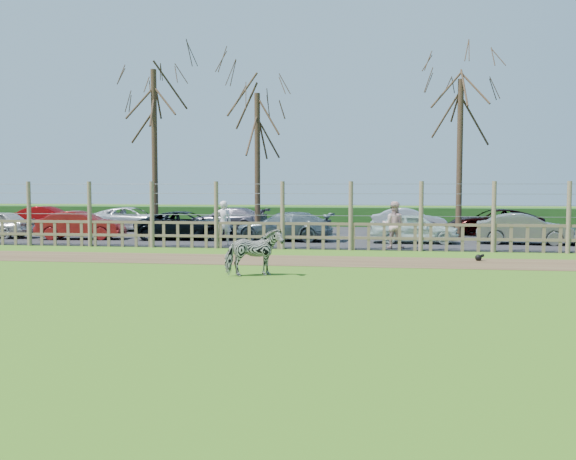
# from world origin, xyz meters

# --- Properties ---
(ground) EXTENTS (120.00, 120.00, 0.00)m
(ground) POSITION_xyz_m (0.00, 0.00, 0.00)
(ground) COLOR #518A2B
(ground) RESTS_ON ground
(dirt_strip) EXTENTS (34.00, 2.80, 0.01)m
(dirt_strip) POSITION_xyz_m (0.00, 4.50, 0.01)
(dirt_strip) COLOR brown
(dirt_strip) RESTS_ON ground
(asphalt) EXTENTS (44.00, 13.00, 0.04)m
(asphalt) POSITION_xyz_m (0.00, 14.50, 0.02)
(asphalt) COLOR #232326
(asphalt) RESTS_ON ground
(hedge) EXTENTS (46.00, 2.00, 1.10)m
(hedge) POSITION_xyz_m (0.00, 21.50, 0.55)
(hedge) COLOR #1E4716
(hedge) RESTS_ON ground
(fence) EXTENTS (30.16, 0.16, 2.50)m
(fence) POSITION_xyz_m (0.00, 8.00, 0.80)
(fence) COLOR brown
(fence) RESTS_ON ground
(tree_left) EXTENTS (4.80, 4.80, 7.88)m
(tree_left) POSITION_xyz_m (-6.50, 12.50, 5.62)
(tree_left) COLOR #3D2B1E
(tree_left) RESTS_ON ground
(tree_mid) EXTENTS (4.80, 4.80, 6.83)m
(tree_mid) POSITION_xyz_m (-2.00, 13.50, 4.87)
(tree_mid) COLOR #3D2B1E
(tree_mid) RESTS_ON ground
(tree_right) EXTENTS (4.80, 4.80, 7.35)m
(tree_right) POSITION_xyz_m (7.00, 14.00, 5.24)
(tree_right) COLOR #3D2B1E
(tree_right) RESTS_ON ground
(zebra) EXTENTS (1.62, 1.18, 1.24)m
(zebra) POSITION_xyz_m (0.33, 0.95, 0.62)
(zebra) COLOR gray
(zebra) RESTS_ON ground
(visitor_a) EXTENTS (0.73, 0.60, 1.72)m
(visitor_a) POSITION_xyz_m (-2.39, 8.61, 0.90)
(visitor_a) COLOR silver
(visitor_a) RESTS_ON asphalt
(visitor_b) EXTENTS (0.92, 0.76, 1.72)m
(visitor_b) POSITION_xyz_m (4.05, 8.47, 0.90)
(visitor_b) COLOR beige
(visitor_b) RESTS_ON asphalt
(crow) EXTENTS (0.28, 0.21, 0.23)m
(crow) POSITION_xyz_m (6.61, 5.22, 0.11)
(crow) COLOR black
(crow) RESTS_ON ground
(car_1) EXTENTS (3.77, 1.71, 1.20)m
(car_1) POSITION_xyz_m (-9.18, 10.67, 0.64)
(car_1) COLOR maroon
(car_1) RESTS_ON asphalt
(car_2) EXTENTS (4.46, 2.32, 1.20)m
(car_2) POSITION_xyz_m (-4.64, 11.24, 0.64)
(car_2) COLOR black
(car_2) RESTS_ON asphalt
(car_3) EXTENTS (4.23, 1.94, 1.20)m
(car_3) POSITION_xyz_m (-0.44, 11.14, 0.64)
(car_3) COLOR #506169
(car_3) RESTS_ON asphalt
(car_4) EXTENTS (3.55, 1.48, 1.20)m
(car_4) POSITION_xyz_m (4.90, 10.84, 0.64)
(car_4) COLOR silver
(car_4) RESTS_ON asphalt
(car_5) EXTENTS (3.77, 1.69, 1.20)m
(car_5) POSITION_xyz_m (9.18, 10.98, 0.64)
(car_5) COLOR #62655D
(car_5) RESTS_ON asphalt
(car_7) EXTENTS (3.75, 1.64, 1.20)m
(car_7) POSITION_xyz_m (-13.74, 16.27, 0.64)
(car_7) COLOR maroon
(car_7) RESTS_ON asphalt
(car_8) EXTENTS (4.43, 2.24, 1.20)m
(car_8) POSITION_xyz_m (-8.93, 15.78, 0.64)
(car_8) COLOR silver
(car_8) RESTS_ON asphalt
(car_9) EXTENTS (4.31, 2.17, 1.20)m
(car_9) POSITION_xyz_m (-4.05, 16.08, 0.64)
(car_9) COLOR slate
(car_9) RESTS_ON asphalt
(car_11) EXTENTS (3.68, 1.37, 1.20)m
(car_11) POSITION_xyz_m (4.93, 16.29, 0.64)
(car_11) COLOR #B0ADC0
(car_11) RESTS_ON asphalt
(car_12) EXTENTS (4.51, 2.45, 1.20)m
(car_12) POSITION_xyz_m (8.85, 15.91, 0.64)
(car_12) COLOR black
(car_12) RESTS_ON asphalt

